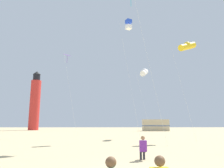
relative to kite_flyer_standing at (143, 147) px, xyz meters
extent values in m
sphere|color=brown|center=(-1.64, -6.65, 0.45)|extent=(0.20, 0.20, 0.20)
sphere|color=brown|center=(-0.74, -6.54, 0.45)|extent=(0.20, 0.20, 0.20)
cube|color=#722D99|center=(0.00, -0.08, 0.07)|extent=(0.34, 0.23, 0.52)
sphere|color=#9E704C|center=(0.00, -0.08, 0.45)|extent=(0.20, 0.20, 0.20)
cylinder|color=#2D2D38|center=(0.08, 0.10, -0.17)|extent=(0.14, 0.36, 0.13)
cylinder|color=#2D2D38|center=(0.09, 0.26, -0.40)|extent=(0.11, 0.11, 0.42)
cylinder|color=#2D2D38|center=(-0.08, 0.10, -0.17)|extent=(0.14, 0.36, 0.13)
cylinder|color=#2D2D38|center=(-0.07, 0.26, -0.40)|extent=(0.11, 0.11, 0.42)
cylinder|color=silver|center=(0.49, 11.00, 5.92)|extent=(2.08, 0.29, 13.07)
cube|color=blue|center=(0.63, 12.03, 12.80)|extent=(0.82, 0.82, 0.44)
cube|color=white|center=(0.63, 12.03, 12.10)|extent=(0.82, 0.82, 0.44)
cylinder|color=silver|center=(2.62, 14.92, 3.51)|extent=(1.72, 0.65, 8.24)
cylinder|color=white|center=(2.93, 15.77, 7.62)|extent=(1.53, 2.58, 1.48)
sphere|color=white|center=(2.93, 15.77, 7.77)|extent=(0.76, 0.76, 0.76)
cylinder|color=silver|center=(5.92, 10.52, 4.43)|extent=(1.31, 2.06, 10.08)
cylinder|color=yellow|center=(6.95, 11.16, 9.47)|extent=(2.48, 1.92, 1.48)
sphere|color=yellow|center=(6.95, 11.16, 9.62)|extent=(0.76, 0.76, 0.76)
cylinder|color=silver|center=(-6.87, 17.81, 5.17)|extent=(1.99, 1.69, 11.58)
cube|color=purple|center=(-7.71, 18.80, 10.96)|extent=(1.22, 1.22, 0.40)
cylinder|color=purple|center=(-7.71, 18.80, 10.31)|extent=(0.04, 0.04, 1.10)
cylinder|color=silver|center=(1.48, 5.53, 6.17)|extent=(3.09, 2.24, 13.58)
cylinder|color=#1EB2D1|center=(0.37, 7.07, 12.31)|extent=(0.04, 0.04, 1.10)
cylinder|color=red|center=(-22.53, 49.33, 6.39)|extent=(2.80, 2.80, 14.00)
cylinder|color=black|center=(-22.53, 49.33, 14.29)|extent=(2.00, 2.00, 1.80)
cone|color=black|center=(-22.53, 49.33, 15.69)|extent=(2.20, 2.20, 1.00)
cube|color=#C6B28C|center=(10.00, 42.29, 0.79)|extent=(6.52, 2.64, 2.80)
cube|color=#4C608C|center=(10.00, 42.29, 0.65)|extent=(6.56, 2.69, 0.24)
camera|label=1|loc=(-1.69, -10.59, 1.12)|focal=33.76mm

